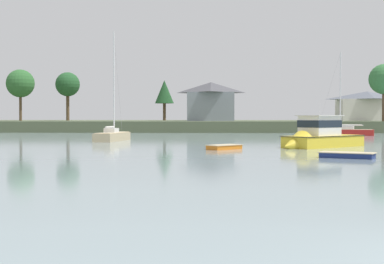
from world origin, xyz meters
TOP-DOWN VIEW (x-y plane):
  - far_shore_bank at (0.00, 100.68)m, footprint 172.97×48.48m
  - dinghy_navy at (3.50, 24.01)m, footprint 3.55×2.70m
  - sailboat_sand at (-15.33, 46.96)m, footprint 2.64×7.47m
  - dinghy_orange at (-3.84, 32.49)m, footprint 2.96×2.99m
  - cruiser_yellow at (3.75, 35.60)m, footprint 8.29×7.93m
  - sailboat_red at (12.96, 65.85)m, footprint 7.85×4.14m
  - shore_tree_far_left at (-41.54, 91.71)m, footprint 5.27×5.27m
  - shore_tree_right at (22.01, 78.57)m, footprint 4.81×4.81m
  - shore_tree_left at (-34.41, 98.47)m, footprint 4.83×4.83m
  - shore_tree_center_left at (-15.42, 103.01)m, footprint 3.91×3.91m
  - cottage_behind_trees at (-5.66, 92.95)m, footprint 9.21×9.23m
  - cottage_hillside at (26.29, 104.33)m, footprint 12.34×7.98m

SIDE VIEW (x-z plane):
  - dinghy_navy at x=3.50m, z-range -0.12..0.36m
  - dinghy_orange at x=-3.84m, z-range -0.12..0.38m
  - sailboat_red at x=12.96m, z-range -5.72..6.22m
  - sailboat_sand at x=-15.33m, z-range -5.79..6.30m
  - cruiser_yellow at x=3.75m, z-range -1.70..2.98m
  - far_shore_bank at x=0.00m, z-range 0.00..1.82m
  - cottage_hillside at x=26.29m, z-range 1.91..7.89m
  - cottage_behind_trees at x=-5.66m, z-range 1.93..9.17m
  - shore_tree_center_left at x=-15.42m, z-range 3.51..11.84m
  - shore_tree_right at x=22.01m, z-range 3.91..13.03m
  - shore_tree_far_left at x=-41.54m, z-range 3.97..13.65m
  - shore_tree_left at x=-34.41m, z-range 4.14..13.82m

